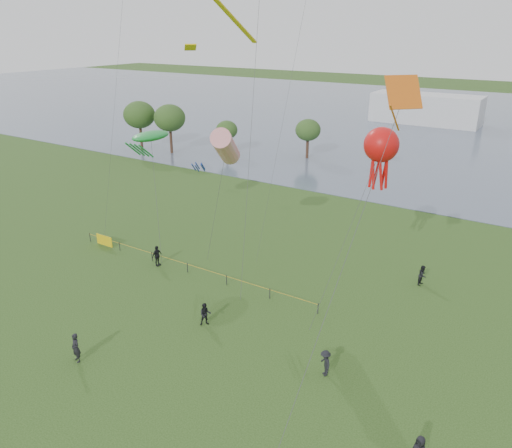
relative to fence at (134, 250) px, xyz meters
The scene contains 14 objects.
ground_plane 21.67m from the fence, 42.78° to the right, with size 400.00×400.00×0.00m, color #213E13.
lake 86.76m from the fence, 79.44° to the left, with size 400.00×120.00×0.08m, color slate.
pavilion_left 80.42m from the fence, 87.22° to the left, with size 22.00×8.00×6.00m, color silver.
trees 39.20m from the fence, 122.83° to the left, with size 30.02×14.30×7.97m.
fence is the anchor object (origin of this frame).
spectator_a 13.38m from the fence, 23.82° to the right, with size 0.80×0.62×1.64m, color black.
spectator_b 22.20m from the fence, 15.26° to the right, with size 1.07×0.62×1.66m, color black.
spectator_c 3.18m from the fence, ahead, with size 1.07×0.44×1.82m, color black.
spectator_f 15.16m from the fence, 57.70° to the right, with size 0.70×0.46×1.91m, color black.
spectator_g 24.61m from the fence, 19.89° to the left, with size 0.80×0.62×1.65m, color black.
kite_windsock 13.13m from the fence, 18.34° to the left, with size 4.15×4.94×12.17m.
kite_creature 10.63m from the fence, 111.59° to the left, with size 6.46×7.33×10.05m.
kite_octopus 23.77m from the fence, ahead, with size 3.28×6.11×13.14m.
kite_delta 29.37m from the fence, 15.03° to the right, with size 1.85×12.51×17.12m.
Camera 1 is at (15.04, -13.53, 19.08)m, focal length 35.00 mm.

